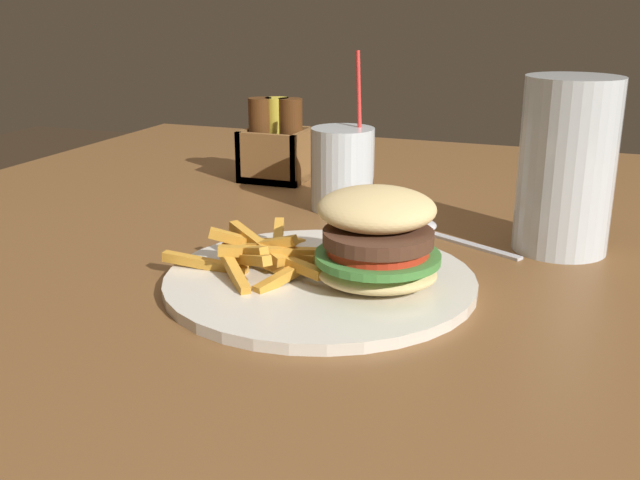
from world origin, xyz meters
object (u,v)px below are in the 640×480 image
object	(u,v)px
spoon	(421,226)
meal_plate_near	(341,261)
beer_glass	(566,173)
juice_glass	(343,172)
condiment_caddy	(277,147)

from	to	relation	value
spoon	meal_plate_near	bearing A→B (deg)	109.28
spoon	beer_glass	bearing A→B (deg)	-156.34
juice_glass	meal_plate_near	bearing A→B (deg)	-71.39
juice_glass	condiment_caddy	world-z (taller)	juice_glass
meal_plate_near	condiment_caddy	bearing A→B (deg)	121.17
juice_glass	spoon	size ratio (longest dim) A/B	1.21
beer_glass	spoon	bearing A→B (deg)	176.37
spoon	condiment_caddy	world-z (taller)	condiment_caddy
juice_glass	spoon	distance (m)	0.13
beer_glass	juice_glass	distance (m)	0.27
beer_glass	juice_glass	world-z (taller)	juice_glass
condiment_caddy	beer_glass	bearing A→B (deg)	-24.82
meal_plate_near	juice_glass	world-z (taller)	juice_glass
beer_glass	spoon	distance (m)	0.17
meal_plate_near	spoon	world-z (taller)	meal_plate_near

